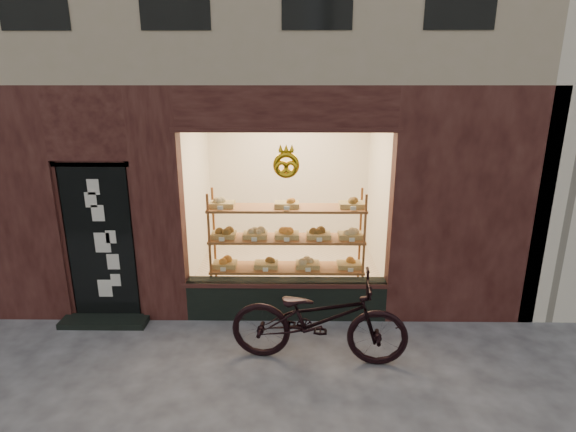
{
  "coord_description": "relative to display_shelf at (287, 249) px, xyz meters",
  "views": [
    {
      "loc": [
        0.53,
        -3.48,
        3.12
      ],
      "look_at": [
        0.47,
        2.0,
        1.5
      ],
      "focal_mm": 28.0,
      "sensor_mm": 36.0,
      "label": 1
    }
  ],
  "objects": [
    {
      "name": "display_shelf",
      "position": [
        0.0,
        0.0,
        0.0
      ],
      "size": [
        2.2,
        0.45,
        1.7
      ],
      "color": "olive",
      "rests_on": "ground"
    },
    {
      "name": "bicycle",
      "position": [
        0.38,
        -1.43,
        -0.31
      ],
      "size": [
        2.09,
        0.92,
        1.07
      ],
      "primitive_type": "imported",
      "rotation": [
        0.0,
        0.0,
        1.46
      ],
      "color": "black",
      "rests_on": "ground"
    },
    {
      "name": "ground",
      "position": [
        -0.45,
        -2.55,
        -0.85
      ],
      "size": [
        90.0,
        90.0,
        0.0
      ],
      "primitive_type": "plane",
      "color": "#3C3C3F"
    }
  ]
}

